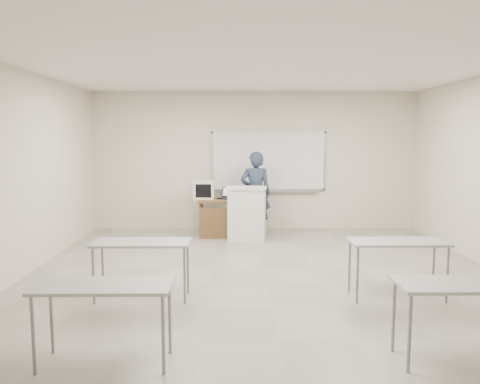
{
  "coord_description": "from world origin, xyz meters",
  "views": [
    {
      "loc": [
        -0.44,
        -6.2,
        2.01
      ],
      "look_at": [
        -0.34,
        2.2,
        1.03
      ],
      "focal_mm": 35.0,
      "sensor_mm": 36.0,
      "label": 1
    }
  ],
  "objects_px": {
    "instructor_desk": "(231,211)",
    "keyboard": "(239,187)",
    "crt_monitor": "(204,190)",
    "whiteboard": "(269,162)",
    "presenter": "(255,193)",
    "laptop": "(226,196)",
    "mouse": "(258,200)",
    "podium": "(247,213)"
  },
  "relations": [
    {
      "from": "laptop",
      "to": "keyboard",
      "type": "distance_m",
      "value": 0.77
    },
    {
      "from": "podium",
      "to": "presenter",
      "type": "xyz_separation_m",
      "value": [
        0.19,
        0.54,
        0.34
      ]
    },
    {
      "from": "instructor_desk",
      "to": "presenter",
      "type": "bearing_deg",
      "value": 24.42
    },
    {
      "from": "whiteboard",
      "to": "podium",
      "type": "height_order",
      "value": "whiteboard"
    },
    {
      "from": "instructor_desk",
      "to": "presenter",
      "type": "relative_size",
      "value": 0.78
    },
    {
      "from": "instructor_desk",
      "to": "crt_monitor",
      "type": "bearing_deg",
      "value": 154.74
    },
    {
      "from": "instructor_desk",
      "to": "keyboard",
      "type": "height_order",
      "value": "keyboard"
    },
    {
      "from": "laptop",
      "to": "mouse",
      "type": "distance_m",
      "value": 0.74
    },
    {
      "from": "laptop",
      "to": "keyboard",
      "type": "bearing_deg",
      "value": -44.23
    },
    {
      "from": "podium",
      "to": "presenter",
      "type": "bearing_deg",
      "value": 78.04
    },
    {
      "from": "podium",
      "to": "mouse",
      "type": "xyz_separation_m",
      "value": [
        0.23,
        0.2,
        0.24
      ]
    },
    {
      "from": "keyboard",
      "to": "presenter",
      "type": "xyz_separation_m",
      "value": [
        0.34,
        0.66,
        -0.2
      ]
    },
    {
      "from": "instructor_desk",
      "to": "keyboard",
      "type": "relative_size",
      "value": 2.66
    },
    {
      "from": "podium",
      "to": "crt_monitor",
      "type": "height_order",
      "value": "crt_monitor"
    },
    {
      "from": "whiteboard",
      "to": "crt_monitor",
      "type": "height_order",
      "value": "whiteboard"
    },
    {
      "from": "whiteboard",
      "to": "presenter",
      "type": "xyz_separation_m",
      "value": [
        -0.31,
        -0.52,
        -0.62
      ]
    },
    {
      "from": "mouse",
      "to": "instructor_desk",
      "type": "bearing_deg",
      "value": -166.59
    },
    {
      "from": "instructor_desk",
      "to": "keyboard",
      "type": "xyz_separation_m",
      "value": [
        0.17,
        -0.41,
        0.53
      ]
    },
    {
      "from": "instructor_desk",
      "to": "mouse",
      "type": "bearing_deg",
      "value": -11.32
    },
    {
      "from": "instructor_desk",
      "to": "podium",
      "type": "distance_m",
      "value": 0.43
    },
    {
      "from": "whiteboard",
      "to": "podium",
      "type": "relative_size",
      "value": 2.37
    },
    {
      "from": "mouse",
      "to": "presenter",
      "type": "relative_size",
      "value": 0.05
    },
    {
      "from": "instructor_desk",
      "to": "mouse",
      "type": "xyz_separation_m",
      "value": [
        0.55,
        -0.09,
        0.24
      ]
    },
    {
      "from": "presenter",
      "to": "podium",
      "type": "bearing_deg",
      "value": 72.05
    },
    {
      "from": "crt_monitor",
      "to": "keyboard",
      "type": "distance_m",
      "value": 0.97
    },
    {
      "from": "crt_monitor",
      "to": "mouse",
      "type": "height_order",
      "value": "crt_monitor"
    },
    {
      "from": "keyboard",
      "to": "presenter",
      "type": "distance_m",
      "value": 0.77
    },
    {
      "from": "instructor_desk",
      "to": "crt_monitor",
      "type": "height_order",
      "value": "crt_monitor"
    },
    {
      "from": "laptop",
      "to": "presenter",
      "type": "distance_m",
      "value": 0.61
    },
    {
      "from": "podium",
      "to": "mouse",
      "type": "distance_m",
      "value": 0.39
    },
    {
      "from": "laptop",
      "to": "keyboard",
      "type": "xyz_separation_m",
      "value": [
        0.27,
        -0.68,
        0.26
      ]
    },
    {
      "from": "presenter",
      "to": "laptop",
      "type": "bearing_deg",
      "value": 0.54
    },
    {
      "from": "whiteboard",
      "to": "mouse",
      "type": "distance_m",
      "value": 1.15
    },
    {
      "from": "podium",
      "to": "crt_monitor",
      "type": "xyz_separation_m",
      "value": [
        -0.87,
        0.53,
        0.41
      ]
    },
    {
      "from": "keyboard",
      "to": "podium",
      "type": "bearing_deg",
      "value": 53.03
    },
    {
      "from": "podium",
      "to": "mouse",
      "type": "relative_size",
      "value": 11.07
    },
    {
      "from": "whiteboard",
      "to": "mouse",
      "type": "xyz_separation_m",
      "value": [
        -0.27,
        -0.87,
        -0.71
      ]
    },
    {
      "from": "podium",
      "to": "keyboard",
      "type": "distance_m",
      "value": 0.57
    },
    {
      "from": "whiteboard",
      "to": "instructor_desk",
      "type": "xyz_separation_m",
      "value": [
        -0.82,
        -0.78,
        -0.95
      ]
    },
    {
      "from": "crt_monitor",
      "to": "presenter",
      "type": "relative_size",
      "value": 0.27
    },
    {
      "from": "mouse",
      "to": "keyboard",
      "type": "distance_m",
      "value": 0.58
    },
    {
      "from": "whiteboard",
      "to": "podium",
      "type": "bearing_deg",
      "value": -115.07
    }
  ]
}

